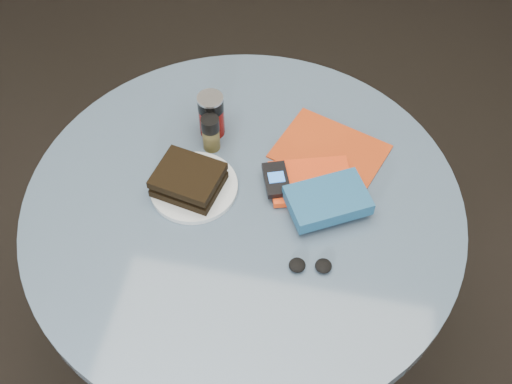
% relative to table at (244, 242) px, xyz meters
% --- Properties ---
extents(ground, '(4.00, 4.00, 0.00)m').
position_rel_table_xyz_m(ground, '(0.00, 0.00, -0.59)').
color(ground, black).
rests_on(ground, ground).
extents(table, '(1.00, 1.00, 0.75)m').
position_rel_table_xyz_m(table, '(0.00, 0.00, 0.00)').
color(table, black).
rests_on(table, ground).
extents(plate, '(0.22, 0.22, 0.01)m').
position_rel_table_xyz_m(plate, '(-0.12, 0.02, 0.17)').
color(plate, silver).
rests_on(plate, table).
extents(sandwich, '(0.16, 0.15, 0.05)m').
position_rel_table_xyz_m(sandwich, '(-0.13, 0.01, 0.20)').
color(sandwich, black).
rests_on(sandwich, plate).
extents(soda_can, '(0.08, 0.08, 0.12)m').
position_rel_table_xyz_m(soda_can, '(-0.12, 0.20, 0.22)').
color(soda_can, '#6D0905').
rests_on(soda_can, table).
extents(pepper_grinder, '(0.05, 0.05, 0.10)m').
position_rel_table_xyz_m(pepper_grinder, '(-0.11, 0.15, 0.21)').
color(pepper_grinder, '#504722').
rests_on(pepper_grinder, table).
extents(magazine, '(0.30, 0.26, 0.00)m').
position_rel_table_xyz_m(magazine, '(0.17, 0.19, 0.17)').
color(magazine, '#9F310E').
rests_on(magazine, table).
extents(red_book, '(0.21, 0.17, 0.02)m').
position_rel_table_xyz_m(red_book, '(0.14, 0.08, 0.18)').
color(red_book, red).
rests_on(red_book, magazine).
extents(novel, '(0.21, 0.18, 0.03)m').
position_rel_table_xyz_m(novel, '(0.19, 0.02, 0.20)').
color(novel, navy).
rests_on(novel, red_book).
extents(mp3_player, '(0.08, 0.11, 0.02)m').
position_rel_table_xyz_m(mp3_player, '(0.07, 0.06, 0.19)').
color(mp3_player, black).
rests_on(mp3_player, red_book).
extents(headphones, '(0.10, 0.05, 0.02)m').
position_rel_table_xyz_m(headphones, '(0.17, -0.14, 0.17)').
color(headphones, black).
rests_on(headphones, table).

